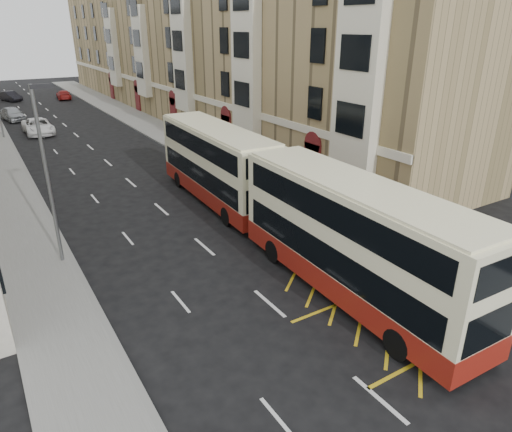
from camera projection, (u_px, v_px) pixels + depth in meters
ground at (335, 361)px, 15.20m from camera, size 200.00×200.00×0.00m
pavement_right at (188, 144)px, 42.58m from camera, size 4.00×120.00×0.15m
pavement_left at (3, 170)px, 35.06m from camera, size 3.00×120.00×0.15m
kerb_right at (168, 147)px, 41.61m from camera, size 0.25×120.00×0.15m
kerb_left at (24, 167)px, 35.79m from camera, size 0.25×120.00×0.15m
road_markings at (66, 126)px, 50.49m from camera, size 10.00×110.00×0.01m
terrace_right at (185, 51)px, 55.11m from camera, size 10.75×79.00×15.25m
bus_shelter at (506, 249)px, 18.12m from camera, size 1.65×4.25×2.70m
guard_railing at (356, 234)px, 22.42m from camera, size 0.06×6.56×1.01m
street_lamp_near at (47, 168)px, 19.74m from camera, size 0.93×0.18×8.00m
double_decker_front at (353, 240)px, 18.10m from camera, size 3.17×12.26×4.86m
double_decker_rear at (217, 164)px, 28.17m from camera, size 3.20×11.91×4.71m
litter_bin at (509, 310)px, 16.75m from camera, size 0.63×0.63×1.04m
pedestrian_near at (465, 259)px, 19.78m from camera, size 0.71×0.65×1.62m
pedestrian_mid at (508, 275)px, 18.35m from camera, size 0.99×0.84×1.80m
pedestrian_far at (412, 243)px, 21.01m from camera, size 1.10×0.46×1.88m
white_van at (38, 126)px, 46.64m from camera, size 2.68×5.67×1.56m
car_silver at (13, 114)px, 53.19m from camera, size 2.64×4.93×1.59m
car_dark at (10, 96)px, 67.02m from camera, size 2.97×4.56×1.42m
car_red at (64, 95)px, 68.80m from camera, size 2.30×4.75×1.33m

